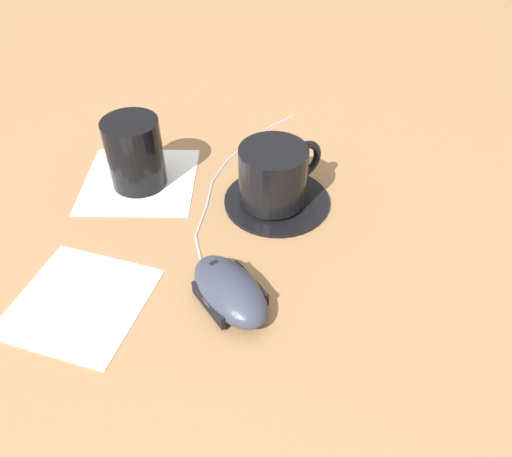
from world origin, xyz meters
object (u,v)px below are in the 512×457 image
saucer (277,199)px  drinking_glass (135,153)px  computer_mouse (230,291)px  coffee_cup (275,174)px

saucer → drinking_glass: (-0.19, 0.02, 0.04)m
saucer → computer_mouse: computer_mouse is taller
coffee_cup → drinking_glass: drinking_glass is taller
coffee_cup → drinking_glass: size_ratio=1.10×
coffee_cup → drinking_glass: 0.19m
coffee_cup → computer_mouse: 0.18m
saucer → coffee_cup: bearing=-151.8°
saucer → drinking_glass: size_ratio=1.48×
coffee_cup → computer_mouse: bearing=-99.7°
coffee_cup → saucer: bearing=28.2°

